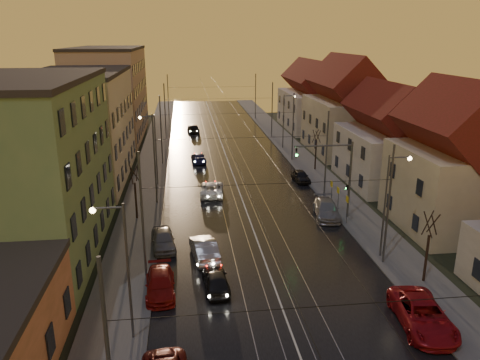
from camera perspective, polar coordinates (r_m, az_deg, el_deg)
name	(u,v)px	position (r m, az deg, el deg)	size (l,w,h in m)	color
ground	(297,350)	(26.78, 7.01, -19.88)	(160.00, 160.00, 0.00)	black
road	(228,160)	(63.01, -1.52, 2.40)	(16.00, 120.00, 0.04)	black
sidewalk_left	(152,162)	(62.91, -10.63, 2.13)	(4.00, 120.00, 0.15)	#4C4C4C
sidewalk_right	(300,158)	(64.65, 7.35, 2.70)	(4.00, 120.00, 0.15)	#4C4C4C
tram_rail_0	(211,161)	(62.85, -3.52, 2.37)	(0.06, 120.00, 0.03)	gray
tram_rail_1	(222,160)	(62.94, -2.22, 2.41)	(0.06, 120.00, 0.03)	gray
tram_rail_2	(233,160)	(63.08, -0.82, 2.45)	(0.06, 120.00, 0.03)	gray
tram_rail_3	(244,160)	(63.24, 0.47, 2.49)	(0.06, 120.00, 0.03)	gray
apartment_left_1	(23,172)	(37.91, -24.91, 0.90)	(10.00, 18.00, 13.00)	#5F8152
apartment_left_2	(80,128)	(56.87, -18.92, 6.04)	(10.00, 20.00, 12.00)	beige
apartment_left_3	(110,94)	(80.09, -15.58, 10.05)	(10.00, 24.00, 14.00)	tan
house_right_1	(455,167)	(43.53, 24.69, 1.44)	(8.67, 10.20, 10.80)	#B7AB8D
house_right_2	(389,143)	(54.86, 17.70, 4.32)	(9.18, 12.24, 9.20)	#BCB8AE
house_right_3	(345,112)	(68.33, 12.69, 8.11)	(9.18, 14.28, 11.50)	#B7AB8D
house_right_4	(311,100)	(85.45, 8.69, 9.56)	(9.18, 16.32, 10.00)	#BCB8AE
catenary_pole_l_1	(142,217)	(32.00, -11.82, -4.42)	(0.16, 0.16, 9.00)	#595B60
catenary_pole_r_1	(388,206)	(34.86, 17.63, -3.07)	(0.16, 0.16, 9.00)	#595B60
catenary_pole_l_2	(155,160)	(46.25, -10.36, 2.39)	(0.16, 0.16, 9.00)	#595B60
catenary_pole_r_2	(326,155)	(48.28, 10.48, 3.00)	(0.16, 0.16, 9.00)	#595B60
catenary_pole_l_3	(161,131)	(60.87, -9.59, 5.97)	(0.16, 0.16, 9.00)	#595B60
catenary_pole_r_3	(293,128)	(62.42, 6.47, 6.37)	(0.16, 0.16, 9.00)	#595B60
catenary_pole_l_4	(165,112)	(75.63, -9.12, 8.15)	(0.16, 0.16, 9.00)	#595B60
catenary_pole_r_4	(272,110)	(76.89, 3.93, 8.47)	(0.16, 0.16, 9.00)	#595B60
catenary_pole_l_5	(168,98)	(93.45, -8.75, 9.86)	(0.16, 0.16, 9.00)	#595B60
catenary_pole_r_5	(255,97)	(94.47, 1.90, 10.12)	(0.16, 0.16, 9.00)	#595B60
street_lamp_0	(121,260)	(25.54, -14.26, -9.40)	(1.75, 0.32, 8.00)	#595B60
street_lamp_1	(390,196)	(35.80, 17.78, -1.90)	(1.75, 0.32, 8.00)	#595B60
street_lamp_2	(153,143)	(52.02, -10.58, 4.45)	(1.75, 0.32, 8.00)	#595B60
street_lamp_3	(286,116)	(69.18, 5.58, 7.78)	(1.75, 0.32, 8.00)	#595B60
traffic_light_mast	(340,171)	(42.56, 12.04, 1.14)	(5.30, 0.32, 7.20)	#595B60
bare_tree_0	(136,194)	(43.14, -12.62, -1.62)	(1.09, 1.09, 5.11)	black
bare_tree_1	(427,249)	(33.84, 21.88, -7.84)	(1.09, 1.09, 5.11)	black
bare_tree_2	(316,151)	(58.56, 9.23, 3.53)	(1.09, 1.09, 5.11)	black
driving_car_0	(216,280)	(31.49, -2.95, -12.13)	(1.60, 3.99, 1.36)	black
driving_car_1	(204,249)	(35.59, -4.40, -8.33)	(1.67, 4.78, 1.57)	#9B9A9F
driving_car_2	(212,189)	(49.20, -3.44, -1.08)	(2.31, 5.00, 1.39)	white
driving_car_3	(199,158)	(62.14, -5.07, 2.72)	(1.79, 4.40, 1.28)	#151741
driving_car_4	(193,128)	(81.81, -5.71, 6.28)	(1.76, 4.37, 1.49)	black
parked_left_2	(160,284)	(31.49, -9.70, -12.40)	(1.87, 4.60, 1.34)	maroon
parked_left_3	(163,239)	(37.58, -9.36, -7.15)	(1.76, 4.38, 1.49)	gray
parked_right_0	(422,315)	(29.78, 21.36, -15.04)	(2.62, 5.68, 1.58)	maroon
parked_right_1	(327,209)	(44.02, 10.52, -3.52)	(2.09, 5.13, 1.49)	gray
parked_right_2	(301,176)	(54.17, 7.42, 0.47)	(1.52, 3.78, 1.29)	black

